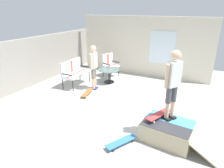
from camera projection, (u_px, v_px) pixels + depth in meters
ground_plane at (116, 112)px, 6.13m from camera, size 12.00×12.00×0.10m
back_wall_cinderblock at (21, 65)px, 7.47m from camera, size 9.00×0.20×1.88m
house_facade at (143, 46)px, 9.00m from camera, size 0.23×6.00×2.62m
skate_ramp at (171, 127)px, 4.85m from camera, size 1.45×1.85×0.45m
patio_bench at (74, 70)px, 7.91m from camera, size 1.27×0.59×1.02m
patio_chair_near_house at (109, 63)px, 8.99m from camera, size 0.76×0.71×1.02m
patio_table at (109, 73)px, 8.26m from camera, size 0.90×0.90×0.57m
person_watching at (94, 64)px, 7.39m from camera, size 0.48×0.28×1.68m
person_skater at (173, 81)px, 4.46m from camera, size 0.41×0.35×1.66m
skateboard_by_bench at (87, 93)px, 7.18m from camera, size 0.82×0.36×0.10m
skateboard_spare at (121, 142)px, 4.55m from camera, size 0.80×0.54×0.10m
skateboard_on_ramp at (159, 115)px, 4.79m from camera, size 0.82×0.49×0.10m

